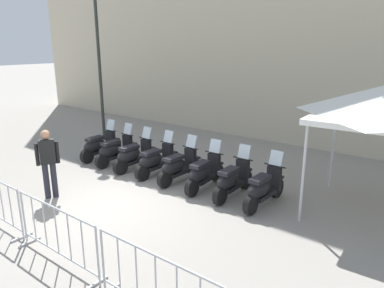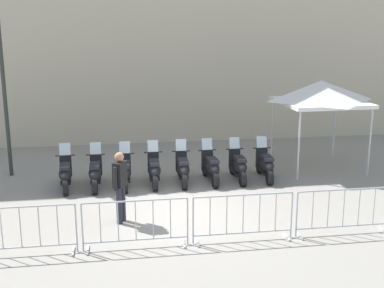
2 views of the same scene
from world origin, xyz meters
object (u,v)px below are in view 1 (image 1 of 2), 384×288
Objects in this scene: barrier_segment_3 at (57,235)px; officer_near_row_end at (48,160)px; motorcycle_0 at (99,146)px; motorcycle_5 at (204,173)px; street_lamp at (98,48)px; motorcycle_1 at (116,150)px; motorcycle_6 at (232,180)px; motorcycle_2 at (134,156)px; motorcycle_7 at (263,188)px; motorcycle_3 at (156,160)px; motorcycle_4 at (178,166)px.

officer_near_row_end reaches higher than barrier_segment_3.
motorcycle_0 is 1.00× the size of officer_near_row_end.
street_lamp is (-6.05, 1.93, 3.09)m from motorcycle_5.
motorcycle_1 is 4.27m from motorcycle_6.
motorcycle_2 is (1.70, -0.11, 0.00)m from motorcycle_0.
motorcycle_7 is (1.70, -0.05, 0.00)m from motorcycle_5.
motorcycle_3 is at bearing 177.60° from motorcycle_5.
motorcycle_7 is 5.23m from officer_near_row_end.
barrier_segment_3 is at bearing -31.53° from officer_near_row_end.
motorcycle_2 is at bearing -28.32° from street_lamp.
motorcycle_4 and motorcycle_6 have the same top height.
motorcycle_2 is 1.00× the size of motorcycle_6.
street_lamp reaches higher than motorcycle_1.
motorcycle_0 and motorcycle_4 have the same top height.
motorcycle_4 reaches higher than barrier_segment_3.
motorcycle_6 is 4.54m from officer_near_row_end.
officer_near_row_end reaches higher than motorcycle_7.
motorcycle_4 is at bearing -0.58° from motorcycle_2.
officer_near_row_end is at bearing 148.47° from barrier_segment_3.
officer_near_row_end is (-1.11, -2.69, 0.53)m from motorcycle_3.
motorcycle_7 is at bearing -2.00° from motorcycle_3.
motorcycle_0 and motorcycle_2 have the same top height.
motorcycle_2 is at bearing -178.73° from motorcycle_3.
motorcycle_5 and motorcycle_6 have the same top height.
motorcycle_0 is at bearing 177.77° from motorcycle_5.
motorcycle_5 is at bearing -2.23° from motorcycle_0.
motorcycle_1 is at bearing 178.59° from motorcycle_4.
motorcycle_7 is at bearing -1.59° from motorcycle_5.
motorcycle_0 is 1.00× the size of motorcycle_7.
street_lamp is at bearing 164.30° from motorcycle_6.
street_lamp reaches higher than motorcycle_4.
motorcycle_3 is 1.00× the size of motorcycle_6.
barrier_segment_3 is at bearing -93.71° from motorcycle_5.
motorcycle_3 is at bearing 177.57° from motorcycle_4.
motorcycle_0 and motorcycle_5 have the same top height.
motorcycle_1 is 1.00× the size of motorcycle_5.
motorcycle_6 is at bearing 35.36° from officer_near_row_end.
barrier_segment_3 is (-0.27, -4.18, 0.07)m from motorcycle_5.
motorcycle_5 is at bearing -2.40° from motorcycle_3.
motorcycle_4 is at bearing 53.48° from officer_near_row_end.
motorcycle_0 is at bearing 178.03° from motorcycle_6.
motorcycle_0 and motorcycle_7 have the same top height.
motorcycle_6 is 0.77× the size of barrier_segment_3.
motorcycle_7 is at bearing 29.61° from officer_near_row_end.
motorcycle_5 is at bearing 42.82° from officer_near_row_end.
motorcycle_1 is 0.85m from motorcycle_2.
motorcycle_3 and motorcycle_6 have the same top height.
street_lamp reaches higher than motorcycle_7.
motorcycle_2 and motorcycle_4 have the same top height.
motorcycle_4 is 1.71m from motorcycle_6.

